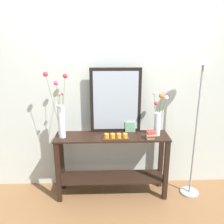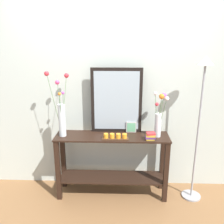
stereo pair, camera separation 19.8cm
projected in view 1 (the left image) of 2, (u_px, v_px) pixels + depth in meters
name	position (u px, v px, depth m)	size (l,w,h in m)	color
ground_plane	(112.00, 193.00, 3.18)	(7.00, 6.00, 0.02)	brown
wall_back	(111.00, 89.00, 3.08)	(6.40, 0.08, 2.70)	beige
console_table	(112.00, 159.00, 3.04)	(1.41, 0.36, 0.82)	black
mirror_leaning	(116.00, 101.00, 2.97)	(0.64, 0.03, 0.82)	black
tall_vase_left	(61.00, 114.00, 2.83)	(0.25, 0.26, 0.80)	silver
vase_right	(158.00, 116.00, 2.90)	(0.16, 0.22, 0.55)	silver
candle_tray	(116.00, 137.00, 2.84)	(0.32, 0.09, 0.07)	#472D1C
picture_frame_small	(130.00, 127.00, 3.05)	(0.13, 0.01, 0.14)	#B7B2AD
book_stack	(151.00, 135.00, 2.84)	(0.12, 0.09, 0.09)	gold
floor_lamp	(199.00, 105.00, 2.83)	(0.24, 0.24, 1.79)	#9E9EA3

